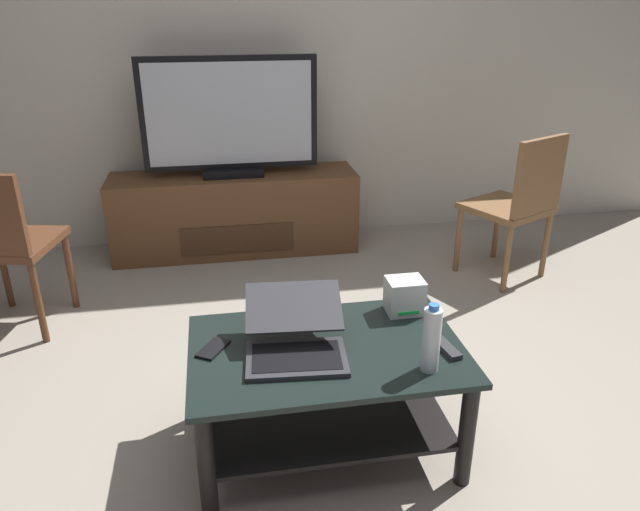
# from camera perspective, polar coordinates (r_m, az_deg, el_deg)

# --- Properties ---
(ground_plane) EXTENTS (7.68, 7.68, 0.00)m
(ground_plane) POSITION_cam_1_polar(r_m,az_deg,el_deg) (2.61, 2.47, -15.56)
(ground_plane) COLOR #9E9384
(back_wall) EXTENTS (6.40, 0.12, 2.80)m
(back_wall) POSITION_cam_1_polar(r_m,az_deg,el_deg) (4.28, -4.19, 20.19)
(back_wall) COLOR beige
(back_wall) RESTS_ON ground
(coffee_table) EXTENTS (1.01, 0.65, 0.46)m
(coffee_table) POSITION_cam_1_polar(r_m,az_deg,el_deg) (2.30, 0.61, -11.82)
(coffee_table) COLOR black
(coffee_table) RESTS_ON ground
(media_cabinet) EXTENTS (1.66, 0.44, 0.55)m
(media_cabinet) POSITION_cam_1_polar(r_m,az_deg,el_deg) (4.16, -8.09, 4.06)
(media_cabinet) COLOR brown
(media_cabinet) RESTS_ON ground
(television) EXTENTS (1.13, 0.20, 0.77)m
(television) POSITION_cam_1_polar(r_m,az_deg,el_deg) (3.98, -8.61, 12.74)
(television) COLOR black
(television) RESTS_ON media_cabinet
(dining_chair) EXTENTS (0.59, 0.59, 0.92)m
(dining_chair) POSITION_cam_1_polar(r_m,az_deg,el_deg) (3.80, 18.48, 4.99)
(dining_chair) COLOR brown
(dining_chair) RESTS_ON ground
(side_chair) EXTENTS (0.52, 0.52, 0.90)m
(side_chair) POSITION_cam_1_polar(r_m,az_deg,el_deg) (3.40, -28.21, 1.28)
(side_chair) COLOR #59331E
(side_chair) RESTS_ON ground
(laptop) EXTENTS (0.39, 0.43, 0.18)m
(laptop) POSITION_cam_1_polar(r_m,az_deg,el_deg) (2.17, -2.38, -7.78)
(laptop) COLOR #333338
(laptop) RESTS_ON coffee_table
(router_box) EXTENTS (0.15, 0.12, 0.14)m
(router_box) POSITION_cam_1_polar(r_m,az_deg,el_deg) (2.45, 8.11, -3.84)
(router_box) COLOR white
(router_box) RESTS_ON coffee_table
(water_bottle_near) EXTENTS (0.06, 0.06, 0.25)m
(water_bottle_near) POSITION_cam_1_polar(r_m,az_deg,el_deg) (2.07, 10.60, -7.88)
(water_bottle_near) COLOR silver
(water_bottle_near) RESTS_ON coffee_table
(cell_phone) EXTENTS (0.13, 0.16, 0.01)m
(cell_phone) POSITION_cam_1_polar(r_m,az_deg,el_deg) (2.24, -10.19, -8.75)
(cell_phone) COLOR black
(cell_phone) RESTS_ON coffee_table
(tv_remote) EXTENTS (0.07, 0.17, 0.02)m
(tv_remote) POSITION_cam_1_polar(r_m,az_deg,el_deg) (2.25, 11.94, -8.58)
(tv_remote) COLOR #2D2D30
(tv_remote) RESTS_ON coffee_table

